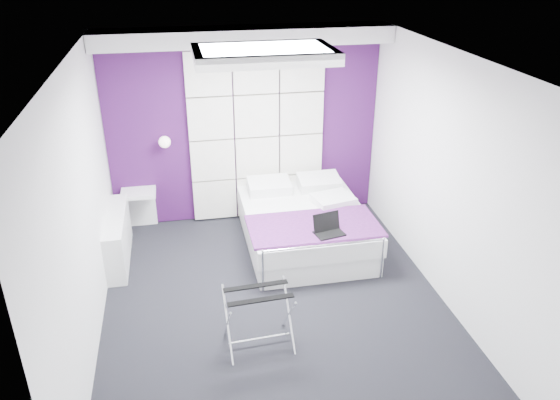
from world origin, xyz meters
name	(u,v)px	position (x,y,z in m)	size (l,w,h in m)	color
floor	(276,306)	(0.00, 0.00, 0.00)	(4.40, 4.40, 0.00)	black
ceiling	(275,60)	(0.00, 0.00, 2.60)	(4.40, 4.40, 0.00)	white
wall_back	(245,127)	(0.00, 2.20, 1.30)	(3.60, 3.60, 0.00)	white
wall_left	(81,213)	(-1.80, 0.00, 1.30)	(4.40, 4.40, 0.00)	white
wall_right	(449,182)	(1.80, 0.00, 1.30)	(4.40, 4.40, 0.00)	white
accent_wall	(245,127)	(0.00, 2.19, 1.30)	(3.58, 0.02, 2.58)	#3B1046
soffit	(245,36)	(0.00, 1.95, 2.50)	(3.58, 0.50, 0.20)	white
headboard	(257,137)	(0.15, 2.14, 1.17)	(1.80, 0.08, 2.30)	silver
skylight	(264,53)	(0.00, 0.60, 2.55)	(1.36, 0.86, 0.12)	white
wall_lamp	(165,141)	(-1.05, 2.06, 1.22)	(0.15, 0.15, 0.15)	white
radiator	(118,238)	(-1.69, 1.30, 0.30)	(0.22, 1.20, 0.60)	white
bed	(304,225)	(0.59, 1.21, 0.27)	(1.53, 1.84, 0.65)	white
nightstand	(138,193)	(-1.45, 2.02, 0.54)	(0.45, 0.35, 0.05)	white
luggage_rack	(259,319)	(-0.27, -0.55, 0.30)	(0.61, 0.45, 0.61)	silver
laptop	(328,228)	(0.71, 0.56, 0.57)	(0.32, 0.23, 0.23)	black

